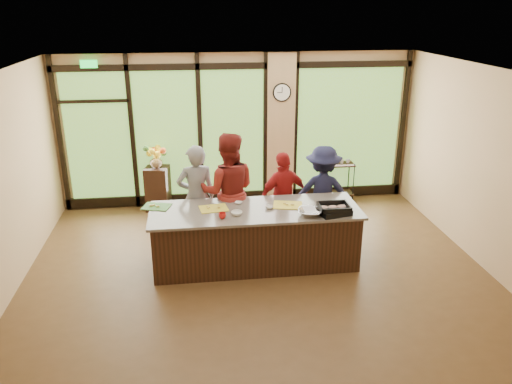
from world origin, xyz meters
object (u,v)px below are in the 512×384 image
object	(u,v)px
island_base	(255,238)
roasting_pan	(334,211)
cook_left	(197,197)
cook_right	(322,193)
flower_stand	(158,188)
bar_cart	(337,176)

from	to	relation	value
island_base	roasting_pan	distance (m)	1.29
cook_left	roasting_pan	world-z (taller)	cook_left
cook_right	flower_stand	size ratio (longest dim) A/B	1.89
cook_right	bar_cart	xyz separation A→B (m)	(0.76, 1.65, -0.29)
island_base	cook_left	xyz separation A→B (m)	(-0.88, 0.75, 0.44)
roasting_pan	bar_cart	distance (m)	2.94
cook_right	roasting_pan	size ratio (longest dim) A/B	3.65
roasting_pan	flower_stand	distance (m)	3.95
island_base	roasting_pan	xyz separation A→B (m)	(1.14, -0.32, 0.52)
bar_cart	roasting_pan	bearing A→B (deg)	-106.70
flower_stand	cook_left	bearing A→B (deg)	-55.36
bar_cart	island_base	bearing A→B (deg)	-128.58
cook_left	flower_stand	distance (m)	1.91
island_base	cook_right	world-z (taller)	cook_right
flower_stand	bar_cart	world-z (taller)	bar_cart
cook_left	roasting_pan	distance (m)	2.28
island_base	bar_cart	bearing A→B (deg)	50.51
cook_right	roasting_pan	world-z (taller)	cook_right
island_base	cook_right	distance (m)	1.55
flower_stand	roasting_pan	bearing A→B (deg)	-34.08
island_base	flower_stand	bearing A→B (deg)	123.52
cook_right	island_base	bearing A→B (deg)	44.18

